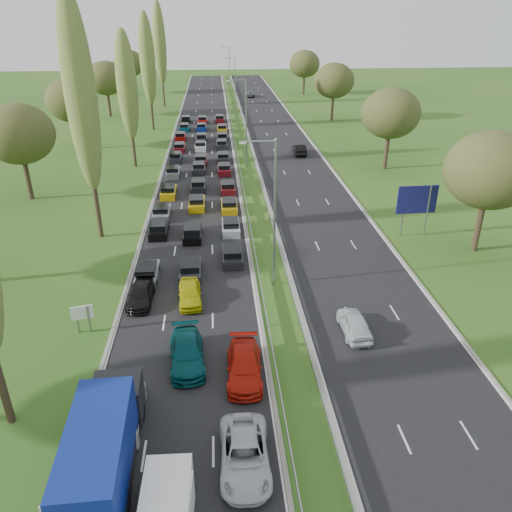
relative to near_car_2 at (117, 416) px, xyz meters
name	(u,v)px	position (x,y,z in m)	size (l,w,h in m)	color
ground	(246,162)	(10.07, 51.91, -0.79)	(260.00, 260.00, 0.00)	#26531A
near_carriageway	(200,158)	(3.32, 54.41, -0.79)	(10.50, 215.00, 0.04)	black
far_carriageway	(288,157)	(16.82, 54.41, -0.79)	(10.50, 215.00, 0.04)	black
central_reservation	(245,154)	(10.07, 54.41, -0.24)	(2.36, 215.00, 0.32)	gray
lamp_columns	(246,124)	(10.07, 49.91, 5.21)	(0.18, 140.18, 12.00)	gray
poplar_row	(111,87)	(-5.93, 40.08, 11.60)	(2.80, 127.80, 22.44)	#2D2116
woodland_left	(8,141)	(-16.43, 34.54, 6.89)	(8.00, 166.00, 11.10)	#2D2116
woodland_right	(413,126)	(29.57, 38.58, 6.89)	(8.00, 153.00, 11.10)	#2D2116
traffic_queue_fill	(200,165)	(3.32, 49.36, -0.35)	(9.14, 69.56, 0.80)	slate
near_car_2	(117,416)	(0.00, 0.00, 0.00)	(2.54, 5.52, 1.53)	white
near_car_3	(141,294)	(-0.40, 12.97, -0.11)	(1.84, 4.52, 1.31)	black
near_car_7	(187,353)	(3.47, 5.20, -0.01)	(2.13, 5.24, 1.52)	#04454A
near_car_8	(190,293)	(3.37, 12.70, -0.03)	(1.73, 4.30, 1.46)	#B7B80C
near_car_10	(245,455)	(6.63, -3.10, -0.04)	(2.42, 5.24, 1.46)	silver
near_car_11	(244,366)	(7.01, 3.63, -0.01)	(2.12, 5.22, 1.52)	#B6180B
far_car_0	(355,324)	(14.89, 7.61, -0.03)	(1.74, 4.31, 1.47)	silver
far_car_1	(299,149)	(18.68, 55.68, 0.03)	(1.68, 4.83, 1.59)	black
far_car_2	(250,94)	(15.01, 114.02, -0.09)	(2.25, 4.88, 1.36)	slate
blue_lorry	(104,446)	(0.06, -3.21, 1.24)	(2.58, 9.27, 3.92)	black
info_sign	(82,315)	(-3.83, 9.22, 0.58)	(1.48, 0.44, 2.10)	gray
direction_sign	(417,202)	(24.97, 23.60, 2.78)	(4.00, 0.25, 5.20)	gray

